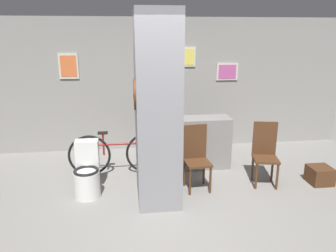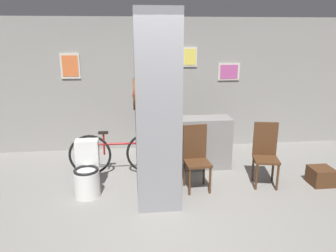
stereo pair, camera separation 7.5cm
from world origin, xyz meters
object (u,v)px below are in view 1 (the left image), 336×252
at_px(bicycle, 118,153).
at_px(bottle_tall, 180,114).
at_px(chair_by_doorway, 265,152).
at_px(chair_near_pillar, 196,155).
at_px(toilet, 87,174).

xyz_separation_m(bicycle, bottle_tall, (1.04, 0.08, 0.62)).
distance_m(chair_by_doorway, bottle_tall, 1.50).
distance_m(chair_near_pillar, bottle_tall, 0.88).
distance_m(bicycle, bottle_tall, 1.22).
relative_size(chair_by_doorway, bottle_tall, 3.99).
distance_m(chair_near_pillar, bicycle, 1.36).
bearing_deg(chair_near_pillar, chair_by_doorway, -3.68).
distance_m(chair_near_pillar, chair_by_doorway, 1.10).
bearing_deg(toilet, bicycle, 56.85).
xyz_separation_m(chair_near_pillar, chair_by_doorway, (1.10, 0.02, 0.00)).
relative_size(toilet, bicycle, 0.47).
height_order(toilet, bicycle, toilet).
bearing_deg(bottle_tall, bicycle, -175.67).
xyz_separation_m(chair_near_pillar, bottle_tall, (-0.14, 0.73, 0.46)).
xyz_separation_m(toilet, bicycle, (0.44, 0.68, 0.04)).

